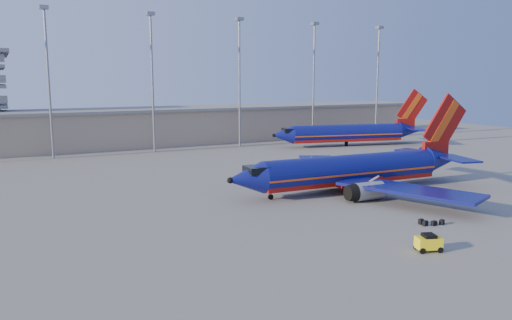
# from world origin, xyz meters

# --- Properties ---
(ground) EXTENTS (220.00, 220.00, 0.00)m
(ground) POSITION_xyz_m (0.00, 0.00, 0.00)
(ground) COLOR slate
(ground) RESTS_ON ground
(terminal_building) EXTENTS (122.00, 16.00, 8.50)m
(terminal_building) POSITION_xyz_m (10.00, 58.00, 4.32)
(terminal_building) COLOR gray
(terminal_building) RESTS_ON ground
(light_mast_row) EXTENTS (101.60, 1.60, 28.65)m
(light_mast_row) POSITION_xyz_m (5.00, 46.00, 17.55)
(light_mast_row) COLOR gray
(light_mast_row) RESTS_ON ground
(aircraft_main) EXTENTS (38.74, 37.24, 13.11)m
(aircraft_main) POSITION_xyz_m (9.17, -3.31, 2.80)
(aircraft_main) COLOR navy
(aircraft_main) RESTS_ON ground
(aircraft_second) EXTENTS (37.76, 16.62, 12.95)m
(aircraft_second) POSITION_xyz_m (37.65, 34.38, 2.97)
(aircraft_second) COLOR navy
(aircraft_second) RESTS_ON ground
(baggage_tug) EXTENTS (2.52, 1.99, 1.59)m
(baggage_tug) POSITION_xyz_m (-0.71, -26.06, 0.83)
(baggage_tug) COLOR yellow
(baggage_tug) RESTS_ON ground
(luggage_pile) EXTENTS (2.55, 1.67, 0.55)m
(luggage_pile) POSITION_xyz_m (5.66, -20.26, 0.27)
(luggage_pile) COLOR black
(luggage_pile) RESTS_ON ground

